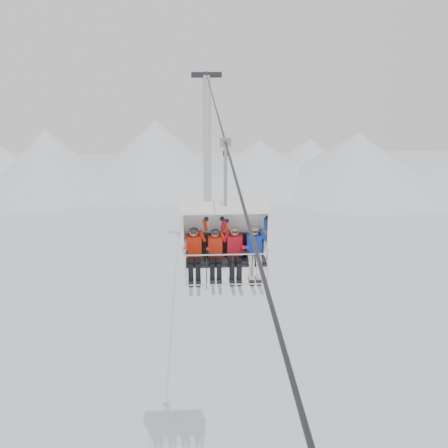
{
  "coord_description": "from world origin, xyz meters",
  "views": [
    {
      "loc": [
        -0.81,
        -15.61,
        16.19
      ],
      "look_at": [
        0.0,
        0.0,
        10.71
      ],
      "focal_mm": 45.0,
      "sensor_mm": 36.0,
      "label": 1
    }
  ],
  "objects_px": {
    "chairlift_carrier": "(225,232)",
    "skier_far_right": "(254,251)",
    "skier_center_left": "(215,252)",
    "skier_center_right": "(235,251)",
    "skier_far_left": "(194,252)",
    "lift_tower_right": "(208,186)"
  },
  "relations": [
    {
      "from": "lift_tower_right",
      "to": "chairlift_carrier",
      "type": "relative_size",
      "value": 3.38
    },
    {
      "from": "skier_center_left",
      "to": "skier_far_right",
      "type": "bearing_deg",
      "value": 0.33
    },
    {
      "from": "skier_center_left",
      "to": "skier_center_right",
      "type": "height_order",
      "value": "skier_center_right"
    },
    {
      "from": "chairlift_carrier",
      "to": "skier_far_right",
      "type": "height_order",
      "value": "chairlift_carrier"
    },
    {
      "from": "lift_tower_right",
      "to": "skier_center_right",
      "type": "bearing_deg",
      "value": -89.35
    },
    {
      "from": "lift_tower_right",
      "to": "skier_far_right",
      "type": "bearing_deg",
      "value": -87.97
    },
    {
      "from": "lift_tower_right",
      "to": "skier_center_left",
      "type": "distance_m",
      "value": 23.38
    },
    {
      "from": "lift_tower_right",
      "to": "skier_far_left",
      "type": "xyz_separation_m",
      "value": [
        -0.89,
        -22.95,
        4.45
      ]
    },
    {
      "from": "chairlift_carrier",
      "to": "skier_center_left",
      "type": "distance_m",
      "value": 0.65
    },
    {
      "from": "skier_far_left",
      "to": "skier_center_right",
      "type": "xyz_separation_m",
      "value": [
        1.15,
        0.0,
        0.0
      ]
    },
    {
      "from": "skier_center_left",
      "to": "skier_center_right",
      "type": "xyz_separation_m",
      "value": [
        0.56,
        0.01,
        0.02
      ]
    },
    {
      "from": "skier_far_left",
      "to": "skier_center_right",
      "type": "height_order",
      "value": "same"
    },
    {
      "from": "skier_far_left",
      "to": "skier_far_right",
      "type": "distance_m",
      "value": 1.7
    },
    {
      "from": "lift_tower_right",
      "to": "skier_far_left",
      "type": "relative_size",
      "value": 7.99
    },
    {
      "from": "chairlift_carrier",
      "to": "skier_center_right",
      "type": "relative_size",
      "value": 2.36
    },
    {
      "from": "chairlift_carrier",
      "to": "skier_far_left",
      "type": "bearing_deg",
      "value": -161.21
    },
    {
      "from": "lift_tower_right",
      "to": "skier_center_left",
      "type": "xyz_separation_m",
      "value": [
        -0.3,
        -22.95,
        4.42
      ]
    },
    {
      "from": "lift_tower_right",
      "to": "skier_center_left",
      "type": "relative_size",
      "value": 7.99
    },
    {
      "from": "skier_center_left",
      "to": "skier_center_right",
      "type": "bearing_deg",
      "value": 0.67
    },
    {
      "from": "lift_tower_right",
      "to": "skier_center_left",
      "type": "bearing_deg",
      "value": -90.74
    },
    {
      "from": "chairlift_carrier",
      "to": "skier_far_right",
      "type": "xyz_separation_m",
      "value": [
        0.81,
        -0.3,
        -0.47
      ]
    },
    {
      "from": "skier_center_left",
      "to": "skier_far_left",
      "type": "bearing_deg",
      "value": 179.38
    }
  ]
}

